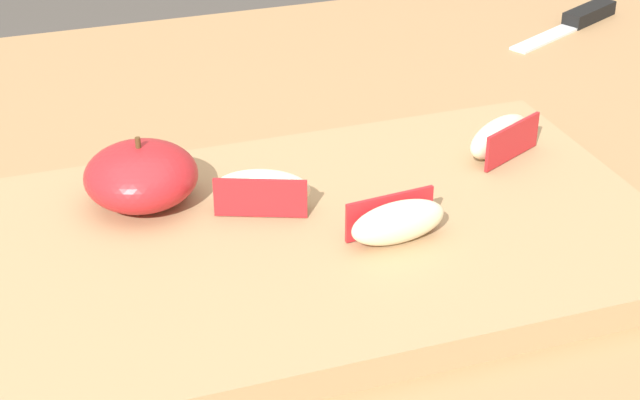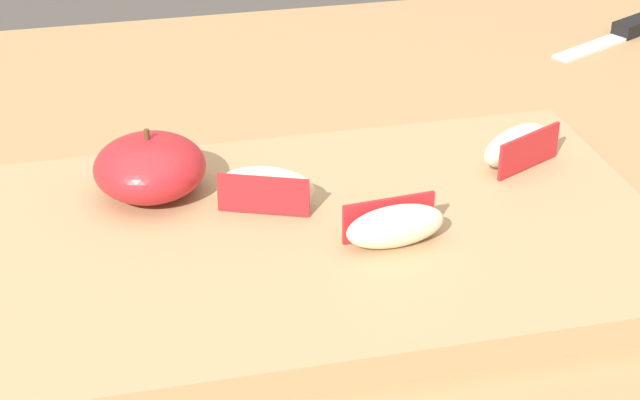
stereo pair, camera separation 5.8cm
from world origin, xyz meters
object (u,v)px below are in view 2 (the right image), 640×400
object	(u,v)px
apple_half_skin_up	(150,167)
apple_wedge_back	(395,225)
paring_knife	(633,28)
apple_wedge_front	(518,146)
cutting_board	(320,241)
apple_wedge_middle	(266,187)

from	to	relation	value
apple_half_skin_up	apple_wedge_back	distance (m)	0.17
apple_half_skin_up	paring_knife	distance (m)	0.56
apple_half_skin_up	paring_knife	bearing A→B (deg)	27.54
apple_wedge_front	cutting_board	bearing A→B (deg)	-160.60
apple_wedge_front	apple_wedge_middle	world-z (taller)	same
cutting_board	apple_half_skin_up	xyz separation A→B (m)	(-0.10, 0.07, 0.03)
cutting_board	apple_half_skin_up	bearing A→B (deg)	145.76
cutting_board	apple_wedge_front	size ratio (longest dim) A/B	6.66
apple_half_skin_up	apple_wedge_middle	size ratio (longest dim) A/B	1.12
paring_knife	apple_half_skin_up	bearing A→B (deg)	-152.46
cutting_board	apple_wedge_middle	distance (m)	0.05
cutting_board	apple_wedge_back	world-z (taller)	apple_wedge_back
apple_wedge_back	apple_wedge_front	size ratio (longest dim) A/B	0.99
apple_wedge_front	apple_wedge_middle	distance (m)	0.18
apple_wedge_middle	paring_knife	xyz separation A→B (m)	(0.42, 0.29, -0.03)
apple_wedge_front	paring_knife	size ratio (longest dim) A/B	0.43
apple_half_skin_up	apple_wedge_middle	world-z (taller)	apple_half_skin_up
cutting_board	apple_wedge_back	distance (m)	0.06
apple_half_skin_up	apple_wedge_front	bearing A→B (deg)	-2.96
apple_wedge_back	paring_knife	size ratio (longest dim) A/B	0.43
cutting_board	paring_knife	distance (m)	0.51
apple_wedge_middle	apple_half_skin_up	bearing A→B (deg)	155.31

